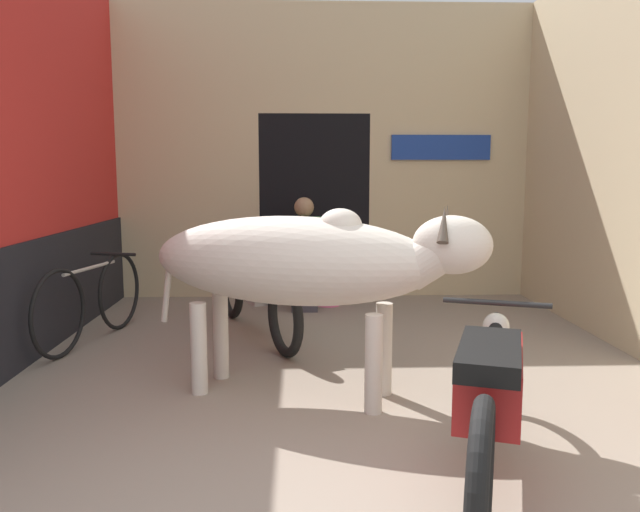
# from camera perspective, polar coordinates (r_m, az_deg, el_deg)

# --- Properties ---
(wall_left_shopfront) EXTENTS (0.25, 5.11, 3.38)m
(wall_left_shopfront) POSITION_cam_1_polar(r_m,az_deg,el_deg) (5.23, -26.93, 8.62)
(wall_left_shopfront) COLOR red
(wall_left_shopfront) RESTS_ON ground_plane
(wall_back_with_doorway) EXTENTS (4.78, 0.93, 3.38)m
(wall_back_with_doorway) POSITION_cam_1_polar(r_m,az_deg,el_deg) (7.60, -0.07, 7.45)
(wall_back_with_doorway) COLOR #C6B289
(wall_back_with_doorway) RESTS_ON ground_plane
(cow) EXTENTS (2.26, 1.19, 1.29)m
(cow) POSITION_cam_1_polar(r_m,az_deg,el_deg) (4.04, -1.40, -0.58)
(cow) COLOR beige
(cow) RESTS_ON ground_plane
(motorcycle_near) EXTENTS (0.85, 2.00, 0.78)m
(motorcycle_near) POSITION_cam_1_polar(r_m,az_deg,el_deg) (3.13, 15.27, -11.86)
(motorcycle_near) COLOR black
(motorcycle_near) RESTS_ON ground_plane
(motorcycle_far) EXTENTS (0.95, 1.99, 0.76)m
(motorcycle_far) POSITION_cam_1_polar(r_m,az_deg,el_deg) (5.66, -5.98, -2.89)
(motorcycle_far) COLOR black
(motorcycle_far) RESTS_ON ground_plane
(bicycle) EXTENTS (0.51, 1.65, 0.74)m
(bicycle) POSITION_cam_1_polar(r_m,az_deg,el_deg) (5.76, -20.13, -3.82)
(bicycle) COLOR black
(bicycle) RESTS_ON ground_plane
(shopkeeper_seated) EXTENTS (0.40, 0.34, 1.21)m
(shopkeeper_seated) POSITION_cam_1_polar(r_m,az_deg,el_deg) (6.67, -1.45, 0.54)
(shopkeeper_seated) COLOR #3D3842
(shopkeeper_seated) RESTS_ON ground_plane
(plastic_stool) EXTENTS (0.37, 0.37, 0.47)m
(plastic_stool) POSITION_cam_1_polar(r_m,az_deg,el_deg) (6.91, 0.72, -2.49)
(plastic_stool) COLOR #DB6093
(plastic_stool) RESTS_ON ground_plane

